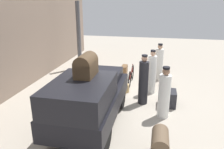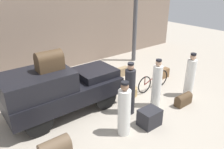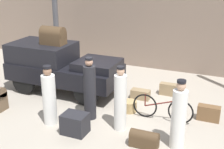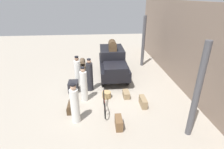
{
  "view_description": "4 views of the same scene",
  "coord_description": "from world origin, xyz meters",
  "px_view_note": "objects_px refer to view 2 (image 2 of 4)",
  "views": [
    {
      "loc": [
        -7.24,
        -1.39,
        3.54
      ],
      "look_at": [
        0.2,
        0.2,
        0.95
      ],
      "focal_mm": 35.0,
      "sensor_mm": 36.0,
      "label": 1
    },
    {
      "loc": [
        -4.3,
        -5.58,
        4.16
      ],
      "look_at": [
        0.2,
        0.2,
        0.95
      ],
      "focal_mm": 35.0,
      "sensor_mm": 36.0,
      "label": 2
    },
    {
      "loc": [
        3.71,
        -8.05,
        4.18
      ],
      "look_at": [
        0.2,
        0.2,
        0.95
      ],
      "focal_mm": 50.0,
      "sensor_mm": 36.0,
      "label": 3
    },
    {
      "loc": [
        8.49,
        -0.55,
        4.72
      ],
      "look_at": [
        0.2,
        0.2,
        0.95
      ],
      "focal_mm": 28.0,
      "sensor_mm": 36.0,
      "label": 4
    }
  ],
  "objects_px": {
    "wicker_basket": "(132,91)",
    "trunk_on_truck_roof": "(49,61)",
    "truck": "(59,88)",
    "bicycle": "(153,81)",
    "porter_lifting_near_truck": "(124,111)",
    "suitcase_black_upright": "(150,117)",
    "porter_standing_middle": "(157,85)",
    "suitcase_small_leather": "(121,72)",
    "trunk_large_brown": "(163,73)",
    "porter_carrying_trunk": "(130,90)",
    "trunk_wicker_pale": "(116,83)",
    "conductor_in_dark_uniform": "(190,77)",
    "trunk_umber_medium": "(183,99)"
  },
  "relations": [
    {
      "from": "conductor_in_dark_uniform",
      "to": "porter_standing_middle",
      "type": "xyz_separation_m",
      "value": [
        -1.57,
        0.27,
        0.02
      ]
    },
    {
      "from": "bicycle",
      "to": "suitcase_black_upright",
      "type": "relative_size",
      "value": 2.68
    },
    {
      "from": "trunk_umber_medium",
      "to": "trunk_large_brown",
      "type": "bearing_deg",
      "value": 57.81
    },
    {
      "from": "truck",
      "to": "porter_carrying_trunk",
      "type": "xyz_separation_m",
      "value": [
        1.84,
        -1.4,
        -0.09
      ]
    },
    {
      "from": "truck",
      "to": "porter_standing_middle",
      "type": "distance_m",
      "value": 3.3
    },
    {
      "from": "wicker_basket",
      "to": "suitcase_small_leather",
      "type": "height_order",
      "value": "suitcase_small_leather"
    },
    {
      "from": "porter_standing_middle",
      "to": "suitcase_small_leather",
      "type": "relative_size",
      "value": 2.41
    },
    {
      "from": "conductor_in_dark_uniform",
      "to": "truck",
      "type": "bearing_deg",
      "value": 156.52
    },
    {
      "from": "wicker_basket",
      "to": "trunk_umber_medium",
      "type": "bearing_deg",
      "value": -59.37
    },
    {
      "from": "trunk_large_brown",
      "to": "wicker_basket",
      "type": "bearing_deg",
      "value": -171.51
    },
    {
      "from": "porter_standing_middle",
      "to": "trunk_on_truck_roof",
      "type": "distance_m",
      "value": 3.64
    },
    {
      "from": "truck",
      "to": "trunk_on_truck_roof",
      "type": "distance_m",
      "value": 1.02
    },
    {
      "from": "truck",
      "to": "porter_lifting_near_truck",
      "type": "distance_m",
      "value": 2.33
    },
    {
      "from": "truck",
      "to": "bicycle",
      "type": "bearing_deg",
      "value": -11.04
    },
    {
      "from": "porter_standing_middle",
      "to": "suitcase_small_leather",
      "type": "distance_m",
      "value": 2.9
    },
    {
      "from": "trunk_umber_medium",
      "to": "porter_lifting_near_truck",
      "type": "bearing_deg",
      "value": 177.56
    },
    {
      "from": "trunk_wicker_pale",
      "to": "trunk_large_brown",
      "type": "height_order",
      "value": "trunk_large_brown"
    },
    {
      "from": "bicycle",
      "to": "wicker_basket",
      "type": "bearing_deg",
      "value": 171.05
    },
    {
      "from": "trunk_large_brown",
      "to": "trunk_on_truck_roof",
      "type": "distance_m",
      "value": 5.42
    },
    {
      "from": "truck",
      "to": "porter_carrying_trunk",
      "type": "distance_m",
      "value": 2.31
    },
    {
      "from": "porter_carrying_trunk",
      "to": "trunk_large_brown",
      "type": "xyz_separation_m",
      "value": [
        3.11,
        1.16,
        -0.62
      ]
    },
    {
      "from": "wicker_basket",
      "to": "trunk_on_truck_roof",
      "type": "distance_m",
      "value": 3.45
    },
    {
      "from": "porter_carrying_trunk",
      "to": "wicker_basket",
      "type": "bearing_deg",
      "value": 43.47
    },
    {
      "from": "suitcase_black_upright",
      "to": "porter_lifting_near_truck",
      "type": "bearing_deg",
      "value": 167.49
    },
    {
      "from": "trunk_umber_medium",
      "to": "trunk_wicker_pale",
      "type": "xyz_separation_m",
      "value": [
        -0.96,
        2.65,
        -0.06
      ]
    },
    {
      "from": "bicycle",
      "to": "trunk_wicker_pale",
      "type": "bearing_deg",
      "value": 131.29
    },
    {
      "from": "wicker_basket",
      "to": "trunk_large_brown",
      "type": "distance_m",
      "value": 2.26
    },
    {
      "from": "wicker_basket",
      "to": "suitcase_black_upright",
      "type": "bearing_deg",
      "value": -116.33
    },
    {
      "from": "porter_standing_middle",
      "to": "suitcase_black_upright",
      "type": "xyz_separation_m",
      "value": [
        -0.99,
        -0.65,
        -0.54
      ]
    },
    {
      "from": "porter_lifting_near_truck",
      "to": "trunk_umber_medium",
      "type": "distance_m",
      "value": 2.77
    },
    {
      "from": "bicycle",
      "to": "trunk_large_brown",
      "type": "height_order",
      "value": "bicycle"
    },
    {
      "from": "truck",
      "to": "suitcase_black_upright",
      "type": "relative_size",
      "value": 5.93
    },
    {
      "from": "conductor_in_dark_uniform",
      "to": "trunk_large_brown",
      "type": "relative_size",
      "value": 2.8
    },
    {
      "from": "conductor_in_dark_uniform",
      "to": "suitcase_black_upright",
      "type": "xyz_separation_m",
      "value": [
        -2.56,
        -0.38,
        -0.52
      ]
    },
    {
      "from": "suitcase_black_upright",
      "to": "trunk_wicker_pale",
      "type": "height_order",
      "value": "suitcase_black_upright"
    },
    {
      "from": "trunk_wicker_pale",
      "to": "trunk_large_brown",
      "type": "distance_m",
      "value": 2.31
    },
    {
      "from": "bicycle",
      "to": "porter_lifting_near_truck",
      "type": "xyz_separation_m",
      "value": [
        -2.77,
        -1.38,
        0.4
      ]
    },
    {
      "from": "bicycle",
      "to": "porter_carrying_trunk",
      "type": "height_order",
      "value": "porter_carrying_trunk"
    },
    {
      "from": "trunk_umber_medium",
      "to": "conductor_in_dark_uniform",
      "type": "bearing_deg",
      "value": 23.02
    },
    {
      "from": "wicker_basket",
      "to": "trunk_wicker_pale",
      "type": "height_order",
      "value": "wicker_basket"
    },
    {
      "from": "wicker_basket",
      "to": "porter_lifting_near_truck",
      "type": "height_order",
      "value": "porter_lifting_near_truck"
    },
    {
      "from": "suitcase_black_upright",
      "to": "trunk_on_truck_roof",
      "type": "distance_m",
      "value": 3.5
    },
    {
      "from": "trunk_large_brown",
      "to": "trunk_on_truck_roof",
      "type": "xyz_separation_m",
      "value": [
        -5.14,
        0.24,
        1.7
      ]
    },
    {
      "from": "wicker_basket",
      "to": "porter_standing_middle",
      "type": "height_order",
      "value": "porter_standing_middle"
    },
    {
      "from": "bicycle",
      "to": "porter_carrying_trunk",
      "type": "xyz_separation_m",
      "value": [
        -1.91,
        -0.67,
        0.47
      ]
    },
    {
      "from": "wicker_basket",
      "to": "trunk_on_truck_roof",
      "type": "xyz_separation_m",
      "value": [
        -2.91,
        0.57,
        1.76
      ]
    },
    {
      "from": "suitcase_small_leather",
      "to": "trunk_on_truck_roof",
      "type": "distance_m",
      "value": 4.28
    },
    {
      "from": "porter_carrying_trunk",
      "to": "trunk_wicker_pale",
      "type": "height_order",
      "value": "porter_carrying_trunk"
    },
    {
      "from": "porter_lifting_near_truck",
      "to": "suitcase_black_upright",
      "type": "xyz_separation_m",
      "value": [
        0.87,
        -0.19,
        -0.49
      ]
    },
    {
      "from": "truck",
      "to": "conductor_in_dark_uniform",
      "type": "distance_m",
      "value": 4.82
    }
  ]
}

